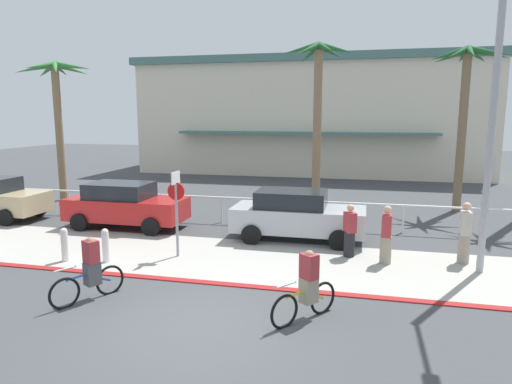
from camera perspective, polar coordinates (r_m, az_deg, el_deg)
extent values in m
plane|color=#424447|center=(18.85, 3.66, -3.18)|extent=(80.00, 80.00, 0.00)
cube|color=#ADAAA0|center=(13.36, -0.58, -8.55)|extent=(44.00, 4.00, 0.02)
cube|color=maroon|center=(11.54, -3.02, -11.54)|extent=(44.00, 0.24, 0.03)
cube|color=beige|center=(35.14, 7.10, 9.00)|extent=(24.03, 9.61, 7.62)
cube|color=#47706B|center=(35.33, 7.24, 15.60)|extent=(24.63, 10.21, 0.50)
cube|color=#47706B|center=(29.89, 5.94, 7.36)|extent=(16.82, 1.20, 0.16)
cylinder|color=white|center=(17.19, 2.85, -1.01)|extent=(27.22, 0.08, 0.08)
cylinder|color=white|center=(22.29, -27.17, -0.92)|extent=(0.08, 0.08, 1.00)
cylinder|color=white|center=(20.90, -22.43, -1.22)|extent=(0.08, 0.08, 1.00)
cylinder|color=white|center=(19.67, -17.05, -1.55)|extent=(0.08, 0.08, 1.00)
cylinder|color=white|center=(18.64, -11.01, -1.91)|extent=(0.08, 0.08, 1.00)
cylinder|color=white|center=(17.84, -4.35, -2.28)|extent=(0.08, 0.08, 1.00)
cylinder|color=white|center=(17.29, 2.84, -2.64)|extent=(0.08, 0.08, 1.00)
cylinder|color=white|center=(17.04, 10.37, -2.98)|extent=(0.08, 0.08, 1.00)
cylinder|color=white|center=(17.09, 17.99, -3.27)|extent=(0.08, 0.08, 1.00)
cylinder|color=white|center=(17.43, 25.45, -3.49)|extent=(0.08, 0.08, 1.00)
cylinder|color=gray|center=(13.62, -9.90, -3.58)|extent=(0.08, 0.08, 2.20)
cube|color=white|center=(13.39, -10.06, 1.76)|extent=(0.04, 0.56, 0.36)
cylinder|color=red|center=(13.45, -10.01, 0.07)|extent=(0.52, 0.03, 0.52)
cylinder|color=white|center=(13.75, -18.34, -6.71)|extent=(0.20, 0.20, 0.85)
sphere|color=white|center=(13.63, -18.45, -4.79)|extent=(0.20, 0.20, 0.20)
cylinder|color=white|center=(14.26, -22.86, -6.41)|extent=(0.20, 0.20, 0.85)
sphere|color=white|center=(14.14, -22.99, -4.56)|extent=(0.20, 0.20, 0.20)
cylinder|color=#9EA0A5|center=(13.14, 27.45, 6.68)|extent=(0.18, 0.18, 7.50)
cylinder|color=#846B4C|center=(24.16, -23.45, 6.72)|extent=(0.36, 0.36, 6.54)
cone|color=#387F3D|center=(23.69, -22.08, 14.39)|extent=(1.94, 0.32, 0.58)
cone|color=#387F3D|center=(24.45, -22.13, 14.07)|extent=(1.27, 1.48, 0.70)
cone|color=#387F3D|center=(24.86, -23.29, 13.89)|extent=(0.63, 1.48, 0.72)
cone|color=#387F3D|center=(24.92, -24.78, 13.65)|extent=(1.62, 1.00, 0.82)
cone|color=#387F3D|center=(24.41, -26.03, 13.77)|extent=(1.79, 1.08, 0.74)
cone|color=#387F3D|center=(23.73, -25.47, 14.10)|extent=(0.68, 1.68, 0.62)
cone|color=#387F3D|center=(23.48, -23.89, 14.03)|extent=(1.25, 1.46, 0.81)
cylinder|color=#846B4C|center=(19.66, 7.68, 7.61)|extent=(0.36, 0.36, 7.01)
cone|color=#235B2D|center=(19.76, 10.06, 17.25)|extent=(1.50, 0.32, 0.65)
cone|color=#235B2D|center=(20.50, 9.32, 16.98)|extent=(1.14, 1.66, 0.67)
cone|color=#235B2D|center=(20.67, 6.77, 16.81)|extent=(1.26, 1.86, 0.78)
cone|color=#235B2D|center=(19.92, 5.61, 17.36)|extent=(1.59, 0.32, 0.61)
cone|color=#235B2D|center=(19.23, 6.57, 17.34)|extent=(1.06, 1.51, 0.78)
cone|color=#235B2D|center=(19.21, 8.78, 17.40)|extent=(1.00, 1.41, 0.72)
cylinder|color=#756047|center=(21.46, 24.43, 6.83)|extent=(0.36, 0.36, 6.88)
cone|color=#235B2D|center=(21.76, 27.16, 15.22)|extent=(1.66, 0.32, 0.72)
cone|color=#235B2D|center=(22.12, 25.99, 15.14)|extent=(1.21, 1.21, 0.76)
cone|color=#235B2D|center=(22.49, 24.58, 15.27)|extent=(0.32, 1.89, 0.66)
cone|color=#235B2D|center=(22.06, 23.23, 15.40)|extent=(1.43, 1.43, 0.72)
cone|color=#235B2D|center=(21.47, 23.03, 15.59)|extent=(1.57, 0.32, 0.72)
cone|color=#235B2D|center=(21.08, 24.08, 15.65)|extent=(1.18, 1.18, 0.71)
cone|color=#235B2D|center=(20.94, 25.42, 15.54)|extent=(0.32, 1.44, 0.76)
cone|color=#235B2D|center=(21.13, 27.03, 15.43)|extent=(1.48, 1.48, 0.71)
cylinder|color=black|center=(21.05, -25.62, -1.84)|extent=(0.66, 0.22, 0.66)
cylinder|color=black|center=(19.72, -28.89, -2.83)|extent=(0.66, 0.22, 0.66)
cube|color=red|center=(17.63, -15.91, -2.01)|extent=(4.40, 1.80, 0.80)
cube|color=#1E2328|center=(17.63, -16.72, 0.20)|extent=(2.29, 1.58, 0.56)
cylinder|color=black|center=(17.88, -10.50, -2.95)|extent=(0.66, 0.22, 0.66)
cylinder|color=black|center=(16.29, -13.04, -4.27)|extent=(0.66, 0.22, 0.66)
cylinder|color=black|center=(19.17, -18.23, -2.42)|extent=(0.66, 0.22, 0.66)
cylinder|color=black|center=(17.70, -21.26, -3.58)|extent=(0.66, 0.22, 0.66)
cube|color=#B2B7BC|center=(15.35, 5.36, -3.38)|extent=(4.40, 1.80, 0.80)
cube|color=#1E2328|center=(15.25, 4.47, -0.85)|extent=(2.29, 1.58, 0.56)
cylinder|color=black|center=(16.19, 10.73, -4.28)|extent=(0.66, 0.22, 0.66)
cylinder|color=black|center=(14.45, 10.39, -5.97)|extent=(0.66, 0.22, 0.66)
cylinder|color=black|center=(16.54, 0.93, -3.80)|extent=(0.66, 0.22, 0.66)
cylinder|color=black|center=(14.85, -0.57, -5.39)|extent=(0.66, 0.22, 0.66)
torus|color=black|center=(9.34, 3.58, -14.77)|extent=(0.49, 0.60, 0.72)
torus|color=black|center=(10.05, 8.37, -13.03)|extent=(0.49, 0.60, 0.72)
cylinder|color=gold|center=(9.76, 7.01, -12.73)|extent=(0.47, 0.57, 0.35)
cylinder|color=gold|center=(9.37, 4.72, -12.76)|extent=(0.28, 0.33, 0.07)
cylinder|color=gold|center=(9.68, 6.62, -12.49)|extent=(0.05, 0.05, 0.44)
cylinder|color=silver|center=(9.15, 3.85, -11.55)|extent=(0.34, 0.41, 0.04)
cube|color=gray|center=(9.65, 6.62, -12.16)|extent=(0.42, 0.42, 0.52)
cube|color=#A33338|center=(9.47, 6.69, -9.24)|extent=(0.43, 0.41, 0.52)
sphere|color=#9E7556|center=(9.40, 6.71, -7.92)|extent=(0.22, 0.22, 0.22)
torus|color=black|center=(11.00, -22.90, -11.67)|extent=(0.40, 0.66, 0.72)
torus|color=black|center=(11.46, -17.85, -10.49)|extent=(0.40, 0.66, 0.72)
cylinder|color=#2851A8|center=(11.26, -19.38, -10.13)|extent=(0.38, 0.63, 0.35)
cylinder|color=#2851A8|center=(10.99, -21.86, -10.00)|extent=(0.23, 0.36, 0.07)
cylinder|color=#2851A8|center=(11.20, -19.84, -9.89)|extent=(0.05, 0.05, 0.44)
cylinder|color=silver|center=(10.84, -22.86, -8.90)|extent=(0.27, 0.46, 0.04)
cube|color=#4C4C51|center=(11.18, -19.86, -9.60)|extent=(0.40, 0.42, 0.52)
cube|color=#A33338|center=(11.02, -20.01, -7.05)|extent=(0.42, 0.39, 0.52)
sphere|color=#9E7556|center=(10.96, -20.08, -5.89)|extent=(0.22, 0.22, 0.22)
cylinder|color=#232326|center=(13.85, 11.62, -6.46)|extent=(0.43, 0.43, 0.77)
cube|color=#A33338|center=(13.68, 11.72, -3.73)|extent=(0.41, 0.47, 0.59)
sphere|color=#D6A884|center=(13.59, 11.78, -1.95)|extent=(0.21, 0.21, 0.21)
cylinder|color=gray|center=(14.25, 24.61, -6.53)|extent=(0.34, 0.34, 0.85)
cube|color=#B7B2A8|center=(14.07, 24.82, -3.56)|extent=(0.28, 0.41, 0.66)
sphere|color=#D6A884|center=(13.98, 24.96, -1.66)|extent=(0.24, 0.24, 0.24)
cylinder|color=gray|center=(13.46, 15.95, -7.03)|extent=(0.35, 0.35, 0.81)
cube|color=#A33338|center=(13.27, 16.10, -4.06)|extent=(0.30, 0.42, 0.63)
sphere|color=#D6A884|center=(13.17, 16.19, -2.13)|extent=(0.22, 0.22, 0.22)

